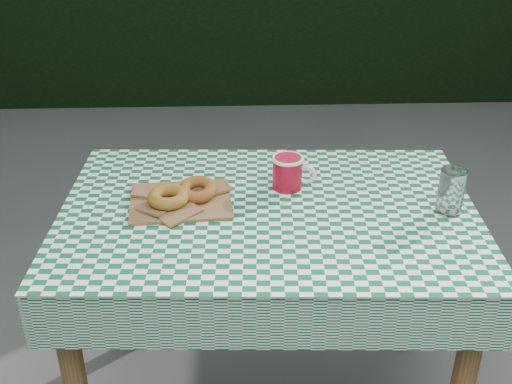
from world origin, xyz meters
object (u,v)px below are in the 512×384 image
table (267,320)px  drinking_glass (451,192)px  paper_bag (181,200)px  coffee_mug (288,173)px

table → drinking_glass: drinking_glass is taller
paper_bag → drinking_glass: bearing=-6.1°
drinking_glass → table: bearing=176.3°
table → paper_bag: size_ratio=4.03×
table → drinking_glass: 0.65m
table → paper_bag: paper_bag is taller
coffee_mug → drinking_glass: size_ratio=1.37×
paper_bag → coffee_mug: size_ratio=1.61×
coffee_mug → drinking_glass: (0.42, -0.15, 0.01)m
coffee_mug → drinking_glass: 0.44m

